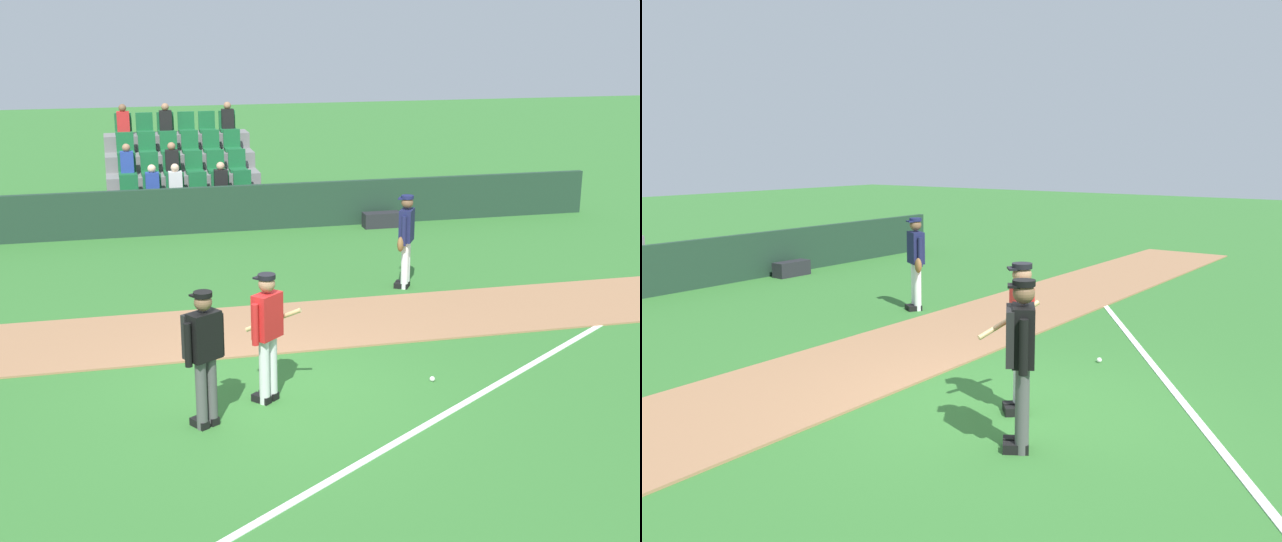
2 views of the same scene
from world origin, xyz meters
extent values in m
plane|color=#33702D|center=(0.00, 0.00, 0.00)|extent=(80.00, 80.00, 0.00)
cube|color=#9E704C|center=(0.00, 2.65, 0.01)|extent=(28.00, 2.33, 0.03)
cube|color=white|center=(3.00, -0.50, 0.01)|extent=(9.92, 6.92, 0.01)
cylinder|color=silver|center=(-0.01, -0.18, 0.45)|extent=(0.14, 0.14, 0.90)
cylinder|color=silver|center=(0.11, -0.08, 0.45)|extent=(0.14, 0.14, 0.90)
cube|color=black|center=(-0.05, -0.14, 0.05)|extent=(0.26, 0.27, 0.10)
cube|color=black|center=(0.07, -0.03, 0.05)|extent=(0.26, 0.27, 0.10)
cube|color=red|center=(0.05, -0.13, 1.20)|extent=(0.45, 0.43, 0.60)
cylinder|color=red|center=(-0.14, -0.30, 1.15)|extent=(0.09, 0.09, 0.55)
cylinder|color=red|center=(0.24, 0.03, 1.15)|extent=(0.09, 0.09, 0.55)
sphere|color=#9E7051|center=(0.05, -0.13, 1.63)|extent=(0.22, 0.22, 0.22)
cylinder|color=black|center=(0.05, -0.13, 1.73)|extent=(0.23, 0.23, 0.06)
cube|color=black|center=(-0.02, -0.06, 1.70)|extent=(0.21, 0.21, 0.02)
cylinder|color=tan|center=(0.17, 0.11, 1.05)|extent=(0.71, 0.46, 0.41)
cylinder|color=#4C4C4C|center=(-0.89, -0.73, 0.45)|extent=(0.14, 0.14, 0.90)
cylinder|color=#4C4C4C|center=(-0.76, -0.64, 0.45)|extent=(0.14, 0.14, 0.90)
cube|color=black|center=(-0.93, -0.68, 0.05)|extent=(0.24, 0.28, 0.10)
cube|color=black|center=(-0.79, -0.59, 0.05)|extent=(0.24, 0.28, 0.10)
cube|color=black|center=(-0.83, -0.69, 1.20)|extent=(0.46, 0.40, 0.60)
cylinder|color=black|center=(-1.04, -0.82, 1.15)|extent=(0.09, 0.09, 0.55)
cylinder|color=black|center=(-0.61, -0.55, 1.15)|extent=(0.09, 0.09, 0.55)
sphere|color=brown|center=(-0.83, -0.69, 1.63)|extent=(0.22, 0.22, 0.22)
cylinder|color=black|center=(-0.83, -0.69, 1.73)|extent=(0.23, 0.23, 0.06)
cube|color=black|center=(-0.88, -0.60, 1.70)|extent=(0.22, 0.20, 0.02)
cube|color=black|center=(-0.90, -0.58, 1.20)|extent=(0.41, 0.30, 0.56)
cylinder|color=white|center=(3.42, 4.22, 0.45)|extent=(0.14, 0.14, 0.90)
cylinder|color=white|center=(3.50, 4.36, 0.45)|extent=(0.14, 0.14, 0.90)
cube|color=black|center=(3.37, 4.25, 0.05)|extent=(0.28, 0.24, 0.10)
cube|color=black|center=(3.45, 4.39, 0.05)|extent=(0.28, 0.24, 0.10)
cube|color=#191E47|center=(3.46, 4.29, 1.20)|extent=(0.39, 0.46, 0.60)
cylinder|color=#191E47|center=(3.33, 4.07, 1.15)|extent=(0.09, 0.09, 0.55)
cylinder|color=#191E47|center=(3.59, 4.50, 1.15)|extent=(0.09, 0.09, 0.55)
sphere|color=brown|center=(3.46, 4.29, 1.63)|extent=(0.22, 0.22, 0.22)
cylinder|color=#191E4C|center=(3.46, 4.29, 1.73)|extent=(0.23, 0.23, 0.06)
cube|color=#191E4C|center=(3.37, 4.34, 1.70)|extent=(0.19, 0.22, 0.02)
ellipsoid|color=brown|center=(3.28, 4.08, 0.90)|extent=(0.20, 0.23, 0.28)
sphere|color=white|center=(2.39, -0.02, 0.04)|extent=(0.07, 0.07, 0.07)
cube|color=#232328|center=(4.50, 9.10, 0.18)|extent=(0.90, 0.36, 0.36)
camera|label=1|loc=(-1.81, -10.76, 4.93)|focal=49.58mm
camera|label=2|loc=(-6.63, -4.19, 3.00)|focal=39.56mm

